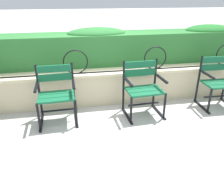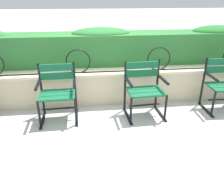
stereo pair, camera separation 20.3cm
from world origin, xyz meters
TOP-DOWN VIEW (x-y plane):
  - ground_plane at (0.00, 0.00)m, footprint 60.00×60.00m
  - stone_wall at (0.00, 0.81)m, footprint 8.23×0.41m
  - iron_arch_fence at (-0.40, 0.73)m, footprint 7.67×0.02m
  - hedge_row at (0.02, 1.30)m, footprint 8.06×0.64m
  - park_chair_centre_left at (-0.83, 0.31)m, footprint 0.60×0.54m
  - park_chair_centre_right at (0.55, 0.28)m, footprint 0.63×0.55m
  - park_chair_rightmost at (1.94, 0.32)m, footprint 0.60×0.54m

SIDE VIEW (x-z plane):
  - ground_plane at x=0.00m, z-range 0.00..0.00m
  - stone_wall at x=0.00m, z-range 0.00..0.61m
  - park_chair_rightmost at x=1.94m, z-range 0.03..0.91m
  - park_chair_centre_left at x=-0.83m, z-range 0.03..0.91m
  - park_chair_centre_right at x=0.55m, z-range 0.03..0.91m
  - iron_arch_fence at x=-0.40m, z-range 0.56..0.98m
  - hedge_row at x=0.02m, z-range 0.58..1.27m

